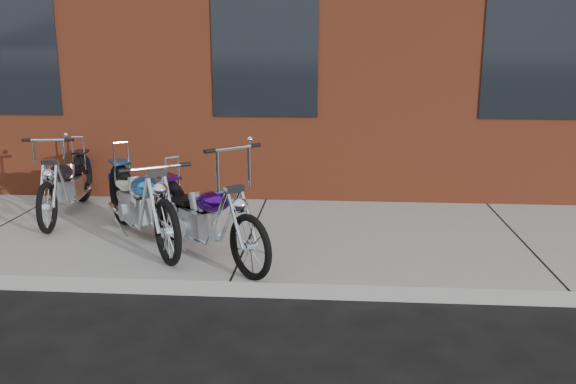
{
  "coord_description": "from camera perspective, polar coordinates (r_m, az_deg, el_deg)",
  "views": [
    {
      "loc": [
        0.91,
        -5.13,
        2.26
      ],
      "look_at": [
        0.47,
        0.8,
        0.8
      ],
      "focal_mm": 38.0,
      "sensor_mm": 36.0,
      "label": 1
    }
  ],
  "objects": [
    {
      "name": "ground",
      "position": [
        5.68,
        -5.41,
        -9.75
      ],
      "size": [
        120.0,
        120.0,
        0.0
      ],
      "primitive_type": "plane",
      "color": "black",
      "rests_on": "ground"
    },
    {
      "name": "chopper_blue",
      "position": [
        6.78,
        -13.65,
        -1.11
      ],
      "size": [
        1.39,
        1.96,
        1.0
      ],
      "rotation": [
        0.0,
        0.0,
        -0.97
      ],
      "color": "black",
      "rests_on": "sidewalk"
    },
    {
      "name": "chopper_purple",
      "position": [
        6.18,
        -7.9,
        -2.55
      ],
      "size": [
        1.54,
        1.64,
        1.2
      ],
      "rotation": [
        0.0,
        0.0,
        -0.82
      ],
      "color": "black",
      "rests_on": "sidewalk"
    },
    {
      "name": "chopper_third",
      "position": [
        8.11,
        -19.95,
        0.56
      ],
      "size": [
        0.51,
        2.07,
        1.05
      ],
      "rotation": [
        0.0,
        0.0,
        -1.44
      ],
      "color": "black",
      "rests_on": "sidewalk"
    },
    {
      "name": "sidewalk",
      "position": [
        7.04,
        -3.39,
        -4.35
      ],
      "size": [
        22.0,
        3.0,
        0.15
      ],
      "primitive_type": "cube",
      "color": "gray",
      "rests_on": "ground"
    }
  ]
}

